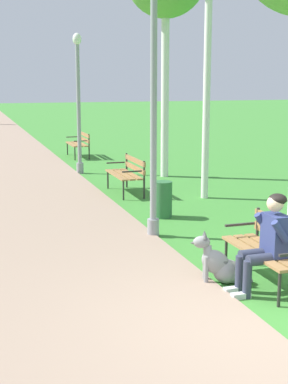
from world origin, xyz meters
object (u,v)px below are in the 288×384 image
(park_bench_near, at_px, (272,246))
(lamp_post_near, at_px, (154,95))
(park_bench_mid, at_px, (128,172))
(person_seated_on_near_bench, at_px, (267,240))
(dog_grey, at_px, (219,264))
(lamp_post_mid, at_px, (78,102))
(park_bench_far, at_px, (79,142))
(litter_bin, at_px, (163,199))

(park_bench_near, bearing_deg, lamp_post_near, 105.69)
(park_bench_mid, bearing_deg, lamp_post_near, -99.57)
(person_seated_on_near_bench, relative_size, dog_grey, 1.53)
(person_seated_on_near_bench, bearing_deg, lamp_post_mid, 92.45)
(park_bench_far, height_order, lamp_post_near, lamp_post_near)
(park_bench_far, distance_m, person_seated_on_near_bench, 12.81)
(park_bench_near, relative_size, park_bench_mid, 1.00)
(dog_grey, xyz_separation_m, lamp_post_near, (-0.10, 2.35, 2.11))
(park_bench_far, bearing_deg, park_bench_near, -90.24)
(lamp_post_near, xyz_separation_m, litter_bin, (0.60, 1.19, -2.02))
(park_bench_near, distance_m, park_bench_mid, 6.17)
(park_bench_near, xyz_separation_m, dog_grey, (-0.63, 0.23, -0.25))
(park_bench_mid, bearing_deg, park_bench_near, -88.89)
(litter_bin, bearing_deg, dog_grey, -98.15)
(park_bench_far, bearing_deg, park_bench_mid, -91.53)
(litter_bin, bearing_deg, person_seated_on_near_bench, -91.24)
(park_bench_mid, distance_m, litter_bin, 2.41)
(park_bench_far, xyz_separation_m, lamp_post_mid, (-0.67, -3.31, 1.48))
(lamp_post_near, xyz_separation_m, lamp_post_mid, (0.11, 6.69, -0.37))
(person_seated_on_near_bench, xyz_separation_m, lamp_post_mid, (-0.41, 9.50, 1.32))
(park_bench_near, xyz_separation_m, lamp_post_near, (-0.72, 2.58, 1.86))
(dog_grey, bearing_deg, lamp_post_near, 92.35)
(park_bench_near, bearing_deg, dog_grey, 160.23)
(park_bench_mid, distance_m, dog_grey, 5.97)
(lamp_post_near, bearing_deg, lamp_post_mid, 89.05)
(lamp_post_near, relative_size, lamp_post_mid, 1.19)
(park_bench_near, relative_size, person_seated_on_near_bench, 1.20)
(park_bench_far, bearing_deg, dog_grey, -93.15)
(dog_grey, distance_m, lamp_post_mid, 9.21)
(park_bench_near, height_order, park_bench_far, same)
(park_bench_near, relative_size, litter_bin, 2.14)
(park_bench_far, bearing_deg, lamp_post_mid, -101.37)
(park_bench_mid, relative_size, lamp_post_near, 0.33)
(park_bench_far, relative_size, lamp_post_near, 0.33)
(person_seated_on_near_bench, distance_m, lamp_post_near, 3.31)
(park_bench_mid, distance_m, lamp_post_mid, 3.47)
(person_seated_on_near_bench, bearing_deg, park_bench_mid, 89.21)
(lamp_post_mid, bearing_deg, litter_bin, -84.88)
(lamp_post_mid, bearing_deg, park_bench_near, -86.21)
(lamp_post_near, bearing_deg, park_bench_mid, 80.43)
(lamp_post_mid, bearing_deg, dog_grey, -90.09)
(dog_grey, relative_size, litter_bin, 1.16)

